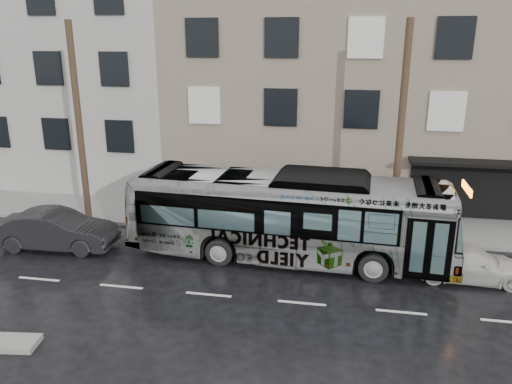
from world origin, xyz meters
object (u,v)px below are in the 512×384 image
(utility_pole_rear, at_px, (79,125))
(bus, at_px, (288,216))
(dark_sedan, at_px, (56,230))
(utility_pole_front, at_px, (400,136))
(sign_post, at_px, (420,214))
(white_sedan, at_px, (467,263))

(utility_pole_rear, relative_size, bus, 0.71)
(bus, bearing_deg, dark_sedan, 97.91)
(utility_pole_rear, bearing_deg, dark_sedan, -85.46)
(bus, xyz_separation_m, dark_sedan, (-9.56, -0.79, -0.95))
(bus, distance_m, dark_sedan, 9.64)
(utility_pole_front, bearing_deg, utility_pole_rear, 180.00)
(utility_pole_front, xyz_separation_m, sign_post, (1.10, 0.00, -3.30))
(bus, bearing_deg, utility_pole_front, -57.89)
(utility_pole_front, bearing_deg, dark_sedan, -167.27)
(bus, bearing_deg, utility_pole_rear, 79.90)
(utility_pole_rear, height_order, sign_post, utility_pole_rear)
(utility_pole_front, height_order, bus, utility_pole_front)
(utility_pole_rear, relative_size, sign_post, 3.75)
(sign_post, bearing_deg, utility_pole_front, 180.00)
(utility_pole_front, distance_m, dark_sedan, 14.61)
(utility_pole_rear, distance_m, dark_sedan, 4.95)
(sign_post, bearing_deg, bus, -156.36)
(bus, height_order, dark_sedan, bus)
(sign_post, xyz_separation_m, white_sedan, (1.32, -2.97, -0.73))
(utility_pole_front, xyz_separation_m, bus, (-4.19, -2.32, -2.89))
(sign_post, distance_m, bus, 5.79)
(white_sedan, height_order, dark_sedan, dark_sedan)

